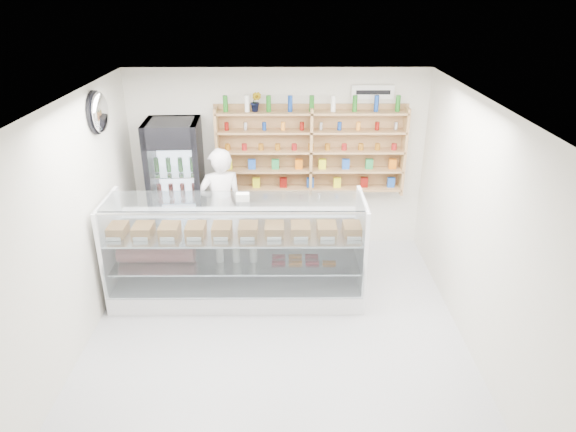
{
  "coord_description": "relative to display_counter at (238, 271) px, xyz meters",
  "views": [
    {
      "loc": [
        0.11,
        -5.08,
        3.9
      ],
      "look_at": [
        0.15,
        0.9,
        1.18
      ],
      "focal_mm": 32.0,
      "sensor_mm": 36.0,
      "label": 1
    }
  ],
  "objects": [
    {
      "name": "shop_worker",
      "position": [
        -0.3,
        0.96,
        0.51
      ],
      "size": [
        0.75,
        0.6,
        1.8
      ],
      "primitive_type": "imported",
      "rotation": [
        0.0,
        0.0,
        3.44
      ],
      "color": "silver",
      "rests_on": "floor"
    },
    {
      "name": "potted_plant",
      "position": [
        0.22,
        1.46,
        1.96
      ],
      "size": [
        0.19,
        0.18,
        0.29
      ],
      "primitive_type": "imported",
      "rotation": [
        0.0,
        0.0,
        -0.33
      ],
      "color": "#1E6626",
      "rests_on": "wall_shelving"
    },
    {
      "name": "wall_shelving",
      "position": [
        1.03,
        1.46,
        1.21
      ],
      "size": [
        2.84,
        0.28,
        1.33
      ],
      "color": "#A5864E",
      "rests_on": "back_wall"
    },
    {
      "name": "display_counter",
      "position": [
        0.0,
        0.0,
        0.0
      ],
      "size": [
        3.3,
        0.99,
        1.43
      ],
      "color": "white",
      "rests_on": "floor"
    },
    {
      "name": "room",
      "position": [
        0.53,
        -0.88,
        1.02
      ],
      "size": [
        5.0,
        5.0,
        5.0
      ],
      "color": "#A8A9AD",
      "rests_on": "ground"
    },
    {
      "name": "drinks_cooler",
      "position": [
        -0.97,
        1.17,
        0.68
      ],
      "size": [
        0.8,
        0.78,
        2.13
      ],
      "rotation": [
        0.0,
        0.0,
        0.05
      ],
      "color": "black",
      "rests_on": "floor"
    },
    {
      "name": "wall_sign",
      "position": [
        1.93,
        1.59,
        2.07
      ],
      "size": [
        0.62,
        0.03,
        0.2
      ],
      "primitive_type": "cube",
      "color": "white",
      "rests_on": "back_wall"
    },
    {
      "name": "security_mirror",
      "position": [
        -1.64,
        0.32,
        2.07
      ],
      "size": [
        0.15,
        0.5,
        0.5
      ],
      "primitive_type": "ellipsoid",
      "color": "silver",
      "rests_on": "left_wall"
    }
  ]
}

